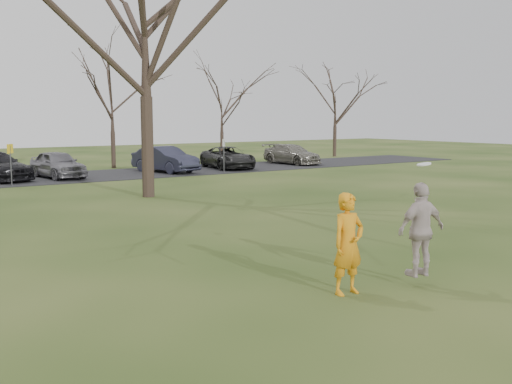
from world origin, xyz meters
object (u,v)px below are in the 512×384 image
Objects in this scene: car_4 at (58,164)px; car_6 at (228,158)px; player_defender at (348,244)px; car_5 at (165,159)px; car_7 at (292,154)px; big_tree at (145,28)px; catching_play at (421,229)px.

car_6 is at bearing -8.41° from car_4.
player_defender reaches higher than car_5.
big_tree reaches higher than car_7.
car_5 is (6.37, -0.27, 0.03)m from car_4.
big_tree reaches higher than car_4.
player_defender is at bearing -99.89° from big_tree.
car_7 is (10.25, 0.67, -0.08)m from car_5.
car_4 is 1.92× the size of catching_play.
big_tree reaches higher than catching_play.
catching_play reaches higher than car_4.
player_defender is 1.61m from catching_play.
car_5 reaches higher than car_7.
car_6 is at bearing 179.93° from car_7.
car_7 is (18.25, 25.20, -0.24)m from player_defender.
car_5 is 10.27m from car_7.
player_defender is 16.36m from big_tree.
car_5 reaches higher than car_6.
car_5 is 0.34× the size of big_tree.
catching_play is (-11.01, -25.12, 0.41)m from car_6.
car_5 is 2.07× the size of catching_play.
big_tree is (0.99, -9.81, 6.21)m from car_4.
car_7 is 0.34× the size of big_tree.
car_7 is at bearing -6.44° from car_4.
car_6 is at bearing 66.33° from catching_play.
car_6 is (10.92, -0.11, -0.05)m from car_4.
catching_play reaches higher than car_7.
car_7 is at bearing 55.23° from player_defender.
big_tree is at bearing -152.06° from car_7.
car_6 is at bearing 64.18° from player_defender.
car_5 is at bearing 73.08° from player_defender.
car_6 is 15.23m from big_tree.
player_defender reaches higher than car_4.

